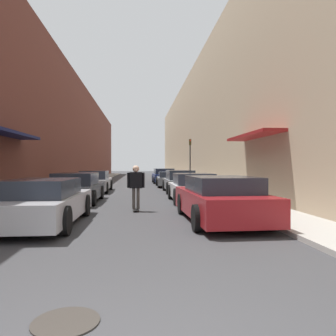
# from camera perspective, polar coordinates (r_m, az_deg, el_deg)

# --- Properties ---
(ground) EXTENTS (140.63, 140.63, 0.00)m
(ground) POSITION_cam_1_polar(r_m,az_deg,el_deg) (27.97, -5.37, -2.92)
(ground) COLOR #38383A
(curb_strip_left) EXTENTS (1.80, 63.92, 0.12)m
(curb_strip_left) POSITION_cam_1_polar(r_m,az_deg,el_deg) (34.66, -12.78, -2.19)
(curb_strip_left) COLOR #A3A099
(curb_strip_left) RESTS_ON ground
(curb_strip_right) EXTENTS (1.80, 63.92, 0.12)m
(curb_strip_right) POSITION_cam_1_polar(r_m,az_deg,el_deg) (34.62, 2.16, -2.18)
(curb_strip_right) COLOR #A3A099
(curb_strip_right) RESTS_ON ground
(building_row_left) EXTENTS (4.90, 63.92, 9.84)m
(building_row_left) POSITION_cam_1_polar(r_m,az_deg,el_deg) (35.28, -17.49, 5.76)
(building_row_left) COLOR brown
(building_row_left) RESTS_ON ground
(building_row_right) EXTENTS (4.90, 63.92, 11.34)m
(building_row_right) POSITION_cam_1_polar(r_m,az_deg,el_deg) (35.30, 6.87, 6.99)
(building_row_right) COLOR tan
(building_row_right) RESTS_ON ground
(parked_car_left_0) EXTENTS (1.95, 4.78, 1.27)m
(parked_car_left_0) POSITION_cam_1_polar(r_m,az_deg,el_deg) (9.61, -20.75, -5.62)
(parked_car_left_0) COLOR #B7B7BC
(parked_car_left_0) RESTS_ON ground
(parked_car_left_1) EXTENTS (1.99, 4.49, 1.31)m
(parked_car_left_1) POSITION_cam_1_polar(r_m,az_deg,el_deg) (15.00, -15.61, -3.42)
(parked_car_left_1) COLOR #232326
(parked_car_left_1) RESTS_ON ground
(parked_car_left_2) EXTENTS (1.87, 4.71, 1.31)m
(parked_car_left_2) POSITION_cam_1_polar(r_m,az_deg,el_deg) (20.92, -12.59, -2.32)
(parked_car_left_2) COLOR #B7B7BC
(parked_car_left_2) RESTS_ON ground
(parked_car_right_0) EXTENTS (2.08, 4.84, 1.32)m
(parked_car_right_0) POSITION_cam_1_polar(r_m,az_deg,el_deg) (9.71, 9.05, -5.40)
(parked_car_right_0) COLOR maroon
(parked_car_right_0) RESTS_ON ground
(parked_car_right_1) EXTENTS (1.97, 4.05, 1.28)m
(parked_car_right_1) POSITION_cam_1_polar(r_m,az_deg,el_deg) (14.73, 4.34, -3.49)
(parked_car_right_1) COLOR silver
(parked_car_right_1) RESTS_ON ground
(parked_car_right_2) EXTENTS (1.85, 4.46, 1.35)m
(parked_car_right_2) POSITION_cam_1_polar(r_m,az_deg,el_deg) (20.01, 2.03, -2.39)
(parked_car_right_2) COLOR gray
(parked_car_right_2) RESTS_ON ground
(parked_car_right_3) EXTENTS (2.05, 4.45, 1.15)m
(parked_car_right_3) POSITION_cam_1_polar(r_m,az_deg,el_deg) (25.37, 0.31, -1.97)
(parked_car_right_3) COLOR gray
(parked_car_right_3) RESTS_ON ground
(parked_car_right_4) EXTENTS (2.08, 4.48, 1.36)m
(parked_car_right_4) POSITION_cam_1_polar(r_m,az_deg,el_deg) (30.57, -0.76, -1.42)
(parked_car_right_4) COLOR navy
(parked_car_right_4) RESTS_ON ground
(skateboarder) EXTENTS (0.62, 0.78, 1.64)m
(skateboarder) POSITION_cam_1_polar(r_m,az_deg,el_deg) (11.77, -5.62, -2.63)
(skateboarder) COLOR black
(skateboarder) RESTS_ON ground
(manhole_cover) EXTENTS (0.70, 0.70, 0.02)m
(manhole_cover) POSITION_cam_1_polar(r_m,az_deg,el_deg) (3.89, -17.38, -24.22)
(manhole_cover) COLOR #332D28
(manhole_cover) RESTS_ON ground
(traffic_light) EXTENTS (0.16, 0.22, 3.56)m
(traffic_light) POSITION_cam_1_polar(r_m,az_deg,el_deg) (25.40, 3.87, 1.97)
(traffic_light) COLOR #2D2D2D
(traffic_light) RESTS_ON curb_strip_right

